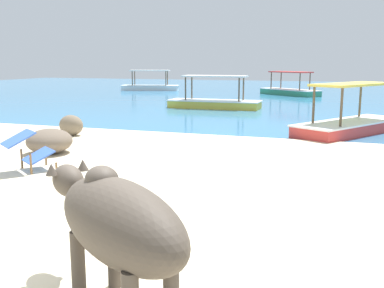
# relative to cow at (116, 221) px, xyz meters

# --- Properties ---
(sand_beach) EXTENTS (18.00, 14.00, 0.04)m
(sand_beach) POSITION_rel_cow_xyz_m (-1.16, 0.98, -0.72)
(sand_beach) COLOR beige
(sand_beach) RESTS_ON ground
(water_surface) EXTENTS (60.00, 36.00, 0.03)m
(water_surface) POSITION_rel_cow_xyz_m (-1.16, 22.98, -0.74)
(water_surface) COLOR teal
(water_surface) RESTS_ON ground
(cow) EXTENTS (1.76, 1.37, 1.06)m
(cow) POSITION_rel_cow_xyz_m (0.00, 0.00, 0.00)
(cow) COLOR #4C4238
(cow) RESTS_ON sand_beach
(deck_chair_near) EXTENTS (0.87, 0.93, 0.68)m
(deck_chair_near) POSITION_rel_cow_xyz_m (-3.47, 3.37, -0.31)
(deck_chair_near) COLOR brown
(deck_chair_near) RESTS_ON sand_beach
(shore_rock_large) EXTENTS (1.13, 1.16, 0.49)m
(shore_rock_large) POSITION_rel_cow_xyz_m (-4.06, 4.72, -0.45)
(shore_rock_large) COLOR #6B5B4C
(shore_rock_large) RESTS_ON sand_beach
(shore_rock_medium) EXTENTS (0.70, 0.54, 0.51)m
(shore_rock_medium) POSITION_rel_cow_xyz_m (-4.92, 6.75, -0.45)
(shore_rock_medium) COLOR #756651
(shore_rock_medium) RESTS_ON sand_beach
(boat_green) EXTENTS (3.62, 3.14, 1.29)m
(boat_green) POSITION_rel_cow_xyz_m (-1.51, 22.70, -0.45)
(boat_green) COLOR #338E66
(boat_green) RESTS_ON water_surface
(boat_red) EXTENTS (2.89, 3.74, 1.29)m
(boat_red) POSITION_rel_cow_xyz_m (1.62, 9.49, -0.45)
(boat_red) COLOR #C63833
(boat_red) RESTS_ON water_surface
(boat_yellow) EXTENTS (3.67, 1.16, 1.29)m
(boat_yellow) POSITION_rel_cow_xyz_m (-3.47, 14.48, -0.45)
(boat_yellow) COLOR gold
(boat_yellow) RESTS_ON water_surface
(boat_white) EXTENTS (3.84, 2.04, 1.29)m
(boat_white) POSITION_rel_cow_xyz_m (-10.57, 24.06, -0.45)
(boat_white) COLOR white
(boat_white) RESTS_ON water_surface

